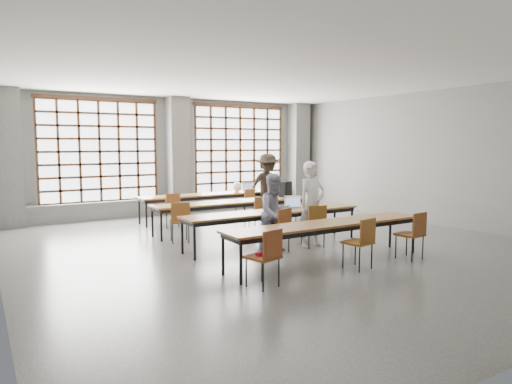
{
  "coord_description": "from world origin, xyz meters",
  "views": [
    {
      "loc": [
        -5.2,
        -7.73,
        2.1
      ],
      "look_at": [
        -0.21,
        0.4,
        1.1
      ],
      "focal_mm": 32.0,
      "sensor_mm": 36.0,
      "label": 1
    }
  ],
  "objects_px": {
    "plastic_bag": "(237,187)",
    "red_pouch": "(263,254)",
    "chair_mid_left": "(180,218)",
    "student_back": "(268,186)",
    "desk_row_a": "(210,196)",
    "chair_near_left": "(267,252)",
    "student_male": "(312,204)",
    "phone": "(284,210)",
    "chair_back_mid": "(247,201)",
    "mouse": "(310,207)",
    "chair_mid_right": "(307,207)",
    "chair_front_left": "(280,226)",
    "chair_near_mid": "(362,238)",
    "laptop_back": "(249,189)",
    "desk_row_b": "(233,204)",
    "backpack": "(285,189)",
    "desk_row_d": "(327,226)",
    "chair_near_right": "(414,231)",
    "green_box": "(270,208)",
    "chair_back_left": "(171,207)",
    "chair_back_right": "(270,199)",
    "chair_front_right": "(315,222)",
    "desk_row_c": "(274,214)",
    "laptop_front": "(293,205)",
    "student_female": "(275,213)"
  },
  "relations": [
    {
      "from": "plastic_bag",
      "to": "red_pouch",
      "type": "relative_size",
      "value": 1.43
    },
    {
      "from": "chair_mid_left",
      "to": "student_back",
      "type": "relative_size",
      "value": 0.48
    },
    {
      "from": "plastic_bag",
      "to": "red_pouch",
      "type": "bearing_deg",
      "value": -115.92
    },
    {
      "from": "desk_row_a",
      "to": "chair_near_left",
      "type": "relative_size",
      "value": 4.55
    },
    {
      "from": "student_male",
      "to": "phone",
      "type": "height_order",
      "value": "student_male"
    },
    {
      "from": "chair_back_mid",
      "to": "mouse",
      "type": "xyz_separation_m",
      "value": [
        -0.18,
        -3.07,
        0.21
      ]
    },
    {
      "from": "chair_mid_right",
      "to": "chair_front_left",
      "type": "height_order",
      "value": "same"
    },
    {
      "from": "chair_near_mid",
      "to": "laptop_back",
      "type": "height_order",
      "value": "laptop_back"
    },
    {
      "from": "desk_row_b",
      "to": "backpack",
      "type": "xyz_separation_m",
      "value": [
        1.6,
        0.05,
        0.27
      ]
    },
    {
      "from": "desk_row_d",
      "to": "backpack",
      "type": "xyz_separation_m",
      "value": [
        1.64,
        3.61,
        0.27
      ]
    },
    {
      "from": "chair_near_right",
      "to": "desk_row_b",
      "type": "bearing_deg",
      "value": 109.27
    },
    {
      "from": "desk_row_b",
      "to": "phone",
      "type": "xyz_separation_m",
      "value": [
        0.14,
        -1.96,
        0.07
      ]
    },
    {
      "from": "phone",
      "to": "green_box",
      "type": "bearing_deg",
      "value": 141.95
    },
    {
      "from": "chair_back_left",
      "to": "backpack",
      "type": "bearing_deg",
      "value": -22.52
    },
    {
      "from": "chair_mid_left",
      "to": "chair_near_right",
      "type": "relative_size",
      "value": 1.0
    },
    {
      "from": "chair_front_left",
      "to": "chair_near_mid",
      "type": "xyz_separation_m",
      "value": [
        0.49,
        -1.7,
        0.0
      ]
    },
    {
      "from": "chair_near_mid",
      "to": "plastic_bag",
      "type": "height_order",
      "value": "plastic_bag"
    },
    {
      "from": "student_male",
      "to": "chair_mid_left",
      "type": "bearing_deg",
      "value": 137.54
    },
    {
      "from": "chair_back_right",
      "to": "chair_near_right",
      "type": "height_order",
      "value": "same"
    },
    {
      "from": "chair_front_left",
      "to": "backpack",
      "type": "xyz_separation_m",
      "value": [
        1.92,
        2.54,
        0.39
      ]
    },
    {
      "from": "desk_row_b",
      "to": "red_pouch",
      "type": "bearing_deg",
      "value": -112.98
    },
    {
      "from": "chair_back_right",
      "to": "red_pouch",
      "type": "distance_m",
      "value": 6.41
    },
    {
      "from": "chair_back_right",
      "to": "desk_row_a",
      "type": "bearing_deg",
      "value": 158.71
    },
    {
      "from": "plastic_bag",
      "to": "chair_near_mid",
      "type": "bearing_deg",
      "value": -99.29
    },
    {
      "from": "chair_back_mid",
      "to": "student_back",
      "type": "xyz_separation_m",
      "value": [
        0.78,
        0.13,
        0.38
      ]
    },
    {
      "from": "chair_front_left",
      "to": "chair_back_left",
      "type": "bearing_deg",
      "value": 102.45
    },
    {
      "from": "chair_near_mid",
      "to": "mouse",
      "type": "height_order",
      "value": "chair_near_mid"
    },
    {
      "from": "desk_row_a",
      "to": "chair_front_right",
      "type": "distance_m",
      "value": 4.31
    },
    {
      "from": "chair_mid_right",
      "to": "chair_near_right",
      "type": "bearing_deg",
      "value": -95.38
    },
    {
      "from": "desk_row_d",
      "to": "chair_mid_right",
      "type": "bearing_deg",
      "value": 57.83
    },
    {
      "from": "desk_row_c",
      "to": "laptop_front",
      "type": "bearing_deg",
      "value": 10.26
    },
    {
      "from": "chair_front_left",
      "to": "student_female",
      "type": "height_order",
      "value": "student_female"
    },
    {
      "from": "laptop_back",
      "to": "chair_front_left",
      "type": "bearing_deg",
      "value": -113.58
    },
    {
      "from": "student_back",
      "to": "mouse",
      "type": "height_order",
      "value": "student_back"
    },
    {
      "from": "desk_row_a",
      "to": "chair_near_left",
      "type": "distance_m",
      "value": 6.32
    },
    {
      "from": "chair_mid_right",
      "to": "phone",
      "type": "relative_size",
      "value": 6.77
    },
    {
      "from": "chair_front_left",
      "to": "green_box",
      "type": "relative_size",
      "value": 3.52
    },
    {
      "from": "mouse",
      "to": "green_box",
      "type": "distance_m",
      "value": 1.01
    },
    {
      "from": "chair_back_mid",
      "to": "student_male",
      "type": "relative_size",
      "value": 0.5
    },
    {
      "from": "desk_row_c",
      "to": "chair_near_left",
      "type": "xyz_separation_m",
      "value": [
        -1.68,
        -2.32,
        -0.13
      ]
    },
    {
      "from": "desk_row_a",
      "to": "green_box",
      "type": "height_order",
      "value": "green_box"
    },
    {
      "from": "desk_row_a",
      "to": "chair_back_right",
      "type": "xyz_separation_m",
      "value": [
        1.61,
        -0.63,
        -0.13
      ]
    },
    {
      "from": "laptop_back",
      "to": "plastic_bag",
      "type": "height_order",
      "value": "plastic_bag"
    },
    {
      "from": "desk_row_d",
      "to": "green_box",
      "type": "distance_m",
      "value": 1.78
    },
    {
      "from": "desk_row_c",
      "to": "plastic_bag",
      "type": "height_order",
      "value": "plastic_bag"
    },
    {
      "from": "chair_near_right",
      "to": "laptop_back",
      "type": "xyz_separation_m",
      "value": [
        0.14,
        6.11,
        0.25
      ]
    },
    {
      "from": "chair_near_right",
      "to": "green_box",
      "type": "bearing_deg",
      "value": 122.95
    },
    {
      "from": "chair_mid_left",
      "to": "backpack",
      "type": "height_order",
      "value": "backpack"
    },
    {
      "from": "desk_row_a",
      "to": "chair_back_mid",
      "type": "xyz_separation_m",
      "value": [
        0.82,
        -0.63,
        -0.13
      ]
    },
    {
      "from": "student_male",
      "to": "student_back",
      "type": "xyz_separation_m",
      "value": [
        1.3,
        3.68,
        0.04
      ]
    }
  ]
}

